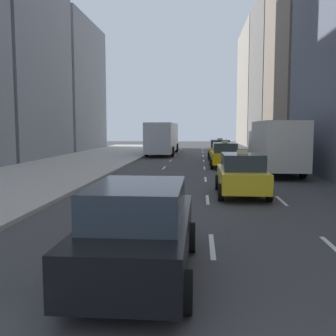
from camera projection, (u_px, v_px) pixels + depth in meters
sidewalk_left at (73, 165)px, 28.82m from camera, size 8.00×66.00×0.15m
lane_markings at (205, 173)px, 24.08m from camera, size 5.72×56.00×0.01m
building_row_right at (313, 27)px, 34.22m from camera, size 6.00×73.91×30.69m
taxi_lead at (225, 155)px, 27.44m from camera, size 2.02×4.40×1.87m
taxi_second at (242, 174)px, 16.04m from camera, size 2.02×4.40×1.87m
taxi_third at (220, 149)px, 34.31m from camera, size 2.02×4.40×1.87m
sedan_black_near at (140, 229)px, 7.25m from camera, size 2.02×4.75×1.77m
city_bus at (163, 137)px, 40.95m from camera, size 2.80×11.61×3.25m
box_truck at (275, 145)px, 23.69m from camera, size 2.58×8.40×3.15m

